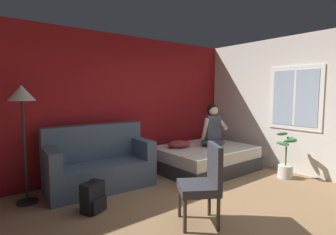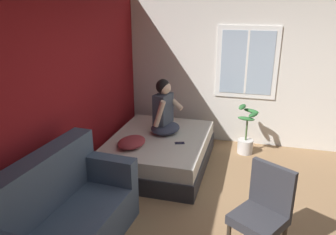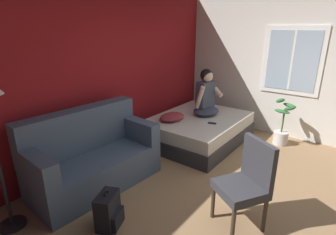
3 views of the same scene
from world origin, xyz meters
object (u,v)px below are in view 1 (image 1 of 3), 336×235
Objects in this scene: bed at (205,158)px; person_seated at (213,129)px; backpack at (93,197)px; throw_pillow at (179,144)px; floor_lamp at (22,104)px; couch at (99,164)px; potted_plant at (286,162)px; cell_phone at (213,151)px; side_chair at (204,181)px.

person_seated is (0.20, -0.03, 0.60)m from bed.
person_seated is at bearing 8.03° from backpack.
floor_lamp is (-2.76, 0.15, 0.88)m from throw_pillow.
floor_lamp reaches higher than couch.
backpack is (-2.76, -0.39, -0.64)m from person_seated.
couch is 3.65× the size of throw_pillow.
person_seated is 1.03× the size of potted_plant.
couch is at bearing 169.44° from person_seated.
throw_pillow is 0.71m from cell_phone.
side_chair is 1.12× the size of person_seated.
backpack is at bearing -161.67° from throw_pillow.
person_seated is at bearing -10.56° from couch.
throw_pillow is at bearing -82.90° from cell_phone.
throw_pillow is 0.28× the size of floor_lamp.
bed is 1.13× the size of floor_lamp.
potted_plant is at bearing -58.54° from bed.
couch reaches higher than bed.
bed is 2.27m from side_chair.
potted_plant reaches higher than cell_phone.
backpack is 0.27× the size of floor_lamp.
couch is 2.40m from person_seated.
cell_phone is (-0.16, -0.36, 0.25)m from bed.
person_seated reaches higher than backpack.
side_chair is 1.89m from cell_phone.
couch is 2.03m from side_chair.
person_seated is 0.60m from cell_phone.
throw_pillow is (2.11, 0.70, 0.36)m from backpack.
side_chair reaches higher than backpack.
person_seated is 0.51× the size of floor_lamp.
couch is at bearing 169.17° from bed.
throw_pillow is 3.33× the size of cell_phone.
person_seated reaches higher than potted_plant.
side_chair is at bearing -174.12° from potted_plant.
side_chair is at bearing -51.49° from floor_lamp.
backpack is 0.95× the size of throw_pillow.
floor_lamp is at bearing 178.42° from couch.
couch reaches higher than throw_pillow.
side_chair is (0.50, -1.96, 0.14)m from couch.
couch reaches higher than side_chair.
person_seated is at bearing 115.19° from potted_plant.
bed is 1.09× the size of couch.
cell_phone is 0.17× the size of potted_plant.
backpack is (-0.44, -0.82, -0.20)m from couch.
floor_lamp is (-0.65, 0.85, 1.24)m from backpack.
person_seated is at bearing -25.24° from throw_pillow.
throw_pillow is 2.90m from floor_lamp.
person_seated is 3.49m from floor_lamp.
person_seated is at bearing 39.92° from side_chair.
throw_pillow is at bearing 128.36° from potted_plant.
cell_phone is at bearing 39.02° from side_chair.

